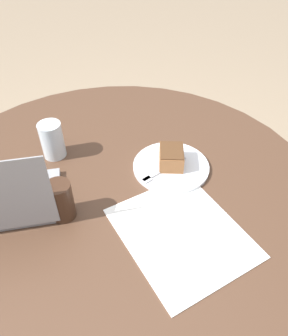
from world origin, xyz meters
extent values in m
plane|color=gray|center=(0.00, 0.00, 0.00)|extent=(12.00, 12.00, 0.00)
cylinder|color=#4C3323|center=(0.00, 0.00, 0.01)|extent=(0.47, 0.47, 0.02)
cylinder|color=#4C3323|center=(0.00, 0.00, 0.35)|extent=(0.11, 0.11, 0.66)
cylinder|color=#4C3323|center=(0.00, 0.00, 0.69)|extent=(1.25, 1.25, 0.03)
cube|color=white|center=(0.23, 0.08, 0.71)|extent=(0.34, 0.29, 0.00)
cylinder|color=silver|center=(0.01, 0.19, 0.71)|extent=(0.24, 0.24, 0.01)
cube|color=brown|center=(0.00, 0.19, 0.74)|extent=(0.12, 0.11, 0.05)
cube|color=#4D311C|center=(0.00, 0.19, 0.77)|extent=(0.11, 0.10, 0.00)
cube|color=silver|center=(0.01, 0.16, 0.72)|extent=(0.04, 0.17, 0.00)
cube|color=silver|center=(0.02, 0.09, 0.72)|extent=(0.03, 0.03, 0.00)
cylinder|color=#3D2619|center=(0.02, -0.16, 0.76)|extent=(0.07, 0.07, 0.11)
cylinder|color=silver|center=(-0.24, -0.10, 0.77)|extent=(0.07, 0.07, 0.12)
cube|color=gray|center=(-0.10, -0.30, 0.71)|extent=(0.29, 0.37, 0.02)
cube|color=black|center=(-0.10, -0.30, 0.72)|extent=(0.19, 0.29, 0.00)
camera|label=1|loc=(0.63, -0.26, 1.39)|focal=35.00mm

